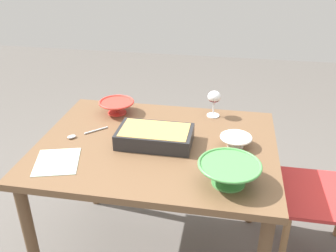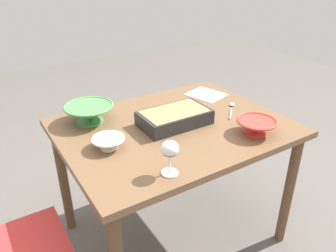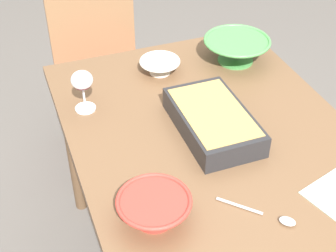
# 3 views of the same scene
# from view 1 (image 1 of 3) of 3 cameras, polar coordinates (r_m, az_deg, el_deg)

# --- Properties ---
(dining_table) EXTENTS (1.15, 0.89, 0.75)m
(dining_table) POSITION_cam_1_polar(r_m,az_deg,el_deg) (1.84, -1.72, -5.13)
(dining_table) COLOR brown
(dining_table) RESTS_ON ground_plane
(wine_glass) EXTENTS (0.07, 0.07, 0.15)m
(wine_glass) POSITION_cam_1_polar(r_m,az_deg,el_deg) (2.03, 7.17, 4.27)
(wine_glass) COLOR white
(wine_glass) RESTS_ON dining_table
(casserole_dish) EXTENTS (0.36, 0.21, 0.08)m
(casserole_dish) POSITION_cam_1_polar(r_m,az_deg,el_deg) (1.77, -2.04, -1.51)
(casserole_dish) COLOR #262628
(casserole_dish) RESTS_ON dining_table
(mixing_bowl) EXTENTS (0.26, 0.26, 0.10)m
(mixing_bowl) POSITION_cam_1_polar(r_m,az_deg,el_deg) (1.51, 9.45, -7.08)
(mixing_bowl) COLOR #4C994C
(mixing_bowl) RESTS_ON dining_table
(small_bowl) EXTENTS (0.20, 0.20, 0.07)m
(small_bowl) POSITION_cam_1_polar(r_m,az_deg,el_deg) (2.09, -7.95, 3.04)
(small_bowl) COLOR red
(small_bowl) RESTS_ON dining_table
(serving_bowl) EXTENTS (0.15, 0.15, 0.05)m
(serving_bowl) POSITION_cam_1_polar(r_m,az_deg,el_deg) (1.78, 10.47, -2.20)
(serving_bowl) COLOR white
(serving_bowl) RESTS_ON dining_table
(serving_spoon) EXTENTS (0.17, 0.17, 0.01)m
(serving_spoon) POSITION_cam_1_polar(r_m,az_deg,el_deg) (1.90, -13.57, -1.31)
(serving_spoon) COLOR silver
(serving_spoon) RESTS_ON dining_table
(napkin) EXTENTS (0.24, 0.26, 0.00)m
(napkin) POSITION_cam_1_polar(r_m,az_deg,el_deg) (1.72, -16.83, -5.32)
(napkin) COLOR #B2CCB7
(napkin) RESTS_ON dining_table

